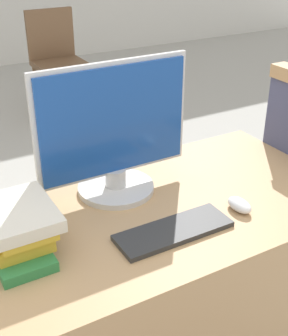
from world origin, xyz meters
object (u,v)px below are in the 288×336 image
object	(u,v)px
far_chair	(57,55)
mouse	(240,205)
monitor	(115,133)
book_stack	(17,229)
keyboard	(174,231)

from	to	relation	value
far_chair	mouse	bearing A→B (deg)	-136.00
monitor	far_chair	bearing A→B (deg)	74.07
far_chair	book_stack	bearing A→B (deg)	-148.12
monitor	far_chair	size ratio (longest dim) A/B	0.58
book_stack	far_chair	xyz separation A→B (m)	(1.20, 3.01, -0.33)
monitor	keyboard	size ratio (longest dim) A/B	1.49
mouse	far_chair	world-z (taller)	far_chair
monitor	mouse	xyz separation A→B (m)	(0.28, -0.31, -0.19)
mouse	book_stack	distance (m)	0.68
monitor	far_chair	distance (m)	3.00
mouse	book_stack	size ratio (longest dim) A/B	0.34
keyboard	mouse	xyz separation A→B (m)	(0.25, 0.00, 0.01)
keyboard	mouse	bearing A→B (deg)	0.35
mouse	book_stack	bearing A→B (deg)	167.26
book_stack	mouse	bearing A→B (deg)	-12.74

